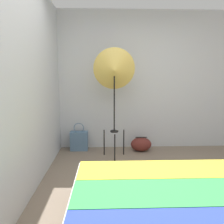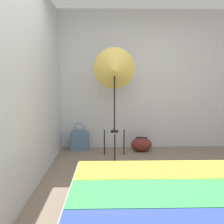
{
  "view_description": "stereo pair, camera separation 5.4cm",
  "coord_description": "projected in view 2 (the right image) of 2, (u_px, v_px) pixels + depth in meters",
  "views": [
    {
      "loc": [
        -0.48,
        -2.12,
        1.4
      ],
      "look_at": [
        -0.36,
        1.35,
        0.83
      ],
      "focal_mm": 35.0,
      "sensor_mm": 36.0,
      "label": 1
    },
    {
      "loc": [
        -0.43,
        -2.12,
        1.4
      ],
      "look_at": [
        -0.36,
        1.35,
        0.83
      ],
      "focal_mm": 35.0,
      "sensor_mm": 36.0,
      "label": 2
    }
  ],
  "objects": [
    {
      "name": "wall_side_left",
      "position": [
        41.0,
        83.0,
        3.07
      ],
      "size": [
        0.05,
        8.0,
        2.6
      ],
      "color": "#B7BCC1",
      "rests_on": "ground_plane"
    },
    {
      "name": "tote_bag",
      "position": [
        80.0,
        140.0,
        4.16
      ],
      "size": [
        0.33,
        0.18,
        0.53
      ],
      "color": "slate",
      "rests_on": "ground_plane"
    },
    {
      "name": "wall_back",
      "position": [
        130.0,
        81.0,
        4.17
      ],
      "size": [
        8.0,
        0.05,
        2.6
      ],
      "color": "#B7BCC1",
      "rests_on": "ground_plane"
    },
    {
      "name": "ground_plane",
      "position": [
        148.0,
        209.0,
        2.33
      ],
      "size": [
        14.0,
        14.0,
        0.0
      ],
      "primitive_type": "plane",
      "color": "#756656"
    },
    {
      "name": "duffel_bag",
      "position": [
        141.0,
        144.0,
        4.09
      ],
      "size": [
        0.39,
        0.26,
        0.27
      ],
      "color": "#5B231E",
      "rests_on": "ground_plane"
    },
    {
      "name": "photo_umbrella",
      "position": [
        115.0,
        71.0,
        3.58
      ],
      "size": [
        0.7,
        0.36,
        1.86
      ],
      "color": "black",
      "rests_on": "ground_plane"
    }
  ]
}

